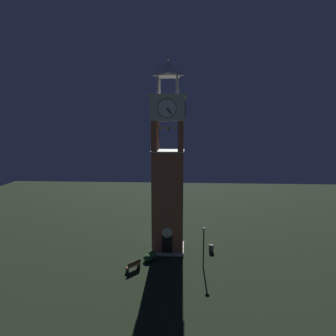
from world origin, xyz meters
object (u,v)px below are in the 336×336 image
Objects in this scene: clock_tower at (168,176)px; park_bench at (133,265)px; trash_bin at (211,248)px; lamp_post at (204,240)px.

park_bench is (-2.99, -5.06, -7.79)m from clock_tower.
clock_tower is 25.40× the size of trash_bin.
park_bench is 9.09m from trash_bin.
clock_tower is 9.76m from park_bench.
trash_bin is (4.73, -0.27, -7.87)m from clock_tower.
lamp_post reaches higher than trash_bin.
lamp_post is (3.67, -4.05, -5.49)m from clock_tower.
trash_bin is (1.06, 3.78, -2.38)m from lamp_post.
lamp_post is at bearing 8.60° from park_bench.
park_bench is at bearing -120.61° from clock_tower.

